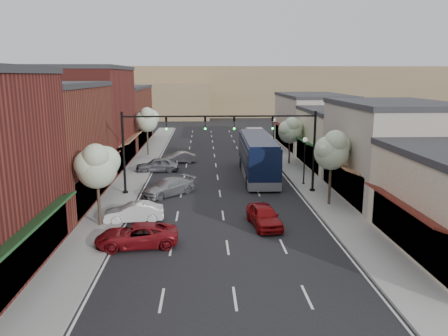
{
  "coord_description": "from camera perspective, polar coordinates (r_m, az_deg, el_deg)",
  "views": [
    {
      "loc": [
        -1.34,
        -28.04,
        9.9
      ],
      "look_at": [
        0.36,
        8.11,
        2.2
      ],
      "focal_mm": 35.0,
      "sensor_mm": 36.0,
      "label": 1
    }
  ],
  "objects": [
    {
      "name": "parked_car_b",
      "position": [
        30.81,
        -11.7,
        -5.68
      ],
      "size": [
        4.19,
        1.84,
        1.34
      ],
      "primitive_type": "imported",
      "rotation": [
        0.0,
        0.0,
        -1.46
      ],
      "color": "silver",
      "rests_on": "ground"
    },
    {
      "name": "bldg_left_midfar",
      "position": [
        49.95,
        -17.76,
        6.28
      ],
      "size": [
        10.14,
        14.1,
        10.9
      ],
      "color": "maroon",
      "rests_on": "ground"
    },
    {
      "name": "lamp_post_far",
      "position": [
        57.2,
        6.54,
        5.01
      ],
      "size": [
        0.44,
        0.44,
        4.44
      ],
      "color": "black",
      "rests_on": "ground"
    },
    {
      "name": "hill_near",
      "position": [
        108.81,
        -15.42,
        8.48
      ],
      "size": [
        50.0,
        20.0,
        8.0
      ],
      "primitive_type": "cube",
      "color": "#7A6647",
      "rests_on": "ground"
    },
    {
      "name": "parked_car_a",
      "position": [
        26.48,
        -11.35,
        -8.63
      ],
      "size": [
        5.07,
        2.79,
        1.35
      ],
      "primitive_type": "imported",
      "rotation": [
        0.0,
        0.0,
        -1.45
      ],
      "color": "maroon",
      "rests_on": "ground"
    },
    {
      "name": "coach_bus",
      "position": [
        43.27,
        4.39,
        1.57
      ],
      "size": [
        3.15,
        13.23,
        4.02
      ],
      "rotation": [
        0.0,
        0.0,
        -0.02
      ],
      "color": "black",
      "rests_on": "ground"
    },
    {
      "name": "red_hatchback",
      "position": [
        29.37,
        5.26,
        -6.22
      ],
      "size": [
        2.31,
        4.52,
        1.47
      ],
      "primitive_type": "imported",
      "rotation": [
        0.0,
        0.0,
        0.14
      ],
      "color": "maroon",
      "rests_on": "ground"
    },
    {
      "name": "bldg_left_far",
      "position": [
        65.58,
        -14.11,
        6.63
      ],
      "size": [
        10.14,
        18.1,
        8.4
      ],
      "color": "maroon",
      "rests_on": "ground"
    },
    {
      "name": "parked_car_d",
      "position": [
        46.04,
        -8.7,
        0.41
      ],
      "size": [
        4.63,
        2.43,
        1.5
      ],
      "primitive_type": "imported",
      "rotation": [
        0.0,
        0.0,
        -1.42
      ],
      "color": "#5A5C62",
      "rests_on": "ground"
    },
    {
      "name": "bldg_right_midfar",
      "position": [
        48.9,
        15.28,
        3.67
      ],
      "size": [
        9.14,
        12.1,
        6.4
      ],
      "color": "beige",
      "rests_on": "ground"
    },
    {
      "name": "sidewalk_right",
      "position": [
        48.56,
        8.93,
        0.19
      ],
      "size": [
        2.8,
        73.0,
        0.15
      ],
      "primitive_type": "cube",
      "color": "gray",
      "rests_on": "ground"
    },
    {
      "name": "bldg_right_far",
      "position": [
        62.22,
        11.38,
        6.02
      ],
      "size": [
        9.14,
        16.1,
        7.4
      ],
      "color": "#A09689",
      "rests_on": "ground"
    },
    {
      "name": "parked_car_e",
      "position": [
        50.55,
        -5.94,
        1.39
      ],
      "size": [
        4.03,
        1.94,
        1.27
      ],
      "primitive_type": "imported",
      "rotation": [
        0.0,
        0.0,
        -1.41
      ],
      "color": "gray",
      "rests_on": "ground"
    },
    {
      "name": "signal_mast_right",
      "position": [
        37.08,
        8.17,
        3.71
      ],
      "size": [
        8.22,
        0.46,
        7.0
      ],
      "color": "black",
      "rests_on": "ground"
    },
    {
      "name": "sidewalk_left",
      "position": [
        48.09,
        -11.08,
        -0.01
      ],
      "size": [
        2.8,
        73.0,
        0.15
      ],
      "primitive_type": "cube",
      "color": "gray",
      "rests_on": "ground"
    },
    {
      "name": "tree_right_far",
      "position": [
        49.31,
        8.69,
        4.99
      ],
      "size": [
        2.85,
        2.65,
        5.43
      ],
      "color": "#47382B",
      "rests_on": "ground"
    },
    {
      "name": "tree_right_near",
      "position": [
        33.86,
        13.98,
        2.39
      ],
      "size": [
        2.85,
        2.65,
        5.95
      ],
      "color": "#47382B",
      "rests_on": "ground"
    },
    {
      "name": "lamp_post_near",
      "position": [
        40.21,
        10.49,
        1.93
      ],
      "size": [
        0.44,
        0.44,
        4.44
      ],
      "color": "black",
      "rests_on": "ground"
    },
    {
      "name": "tree_left_far",
      "position": [
        54.68,
        -10.01,
        6.27
      ],
      "size": [
        2.85,
        2.65,
        6.13
      ],
      "color": "#47382B",
      "rests_on": "ground"
    },
    {
      "name": "tree_left_near",
      "position": [
        29.38,
        -16.25,
        0.38
      ],
      "size": [
        2.85,
        2.65,
        5.69
      ],
      "color": "#47382B",
      "rests_on": "ground"
    },
    {
      "name": "curb_left",
      "position": [
        47.9,
        -9.42,
        0.01
      ],
      "size": [
        0.25,
        73.0,
        0.17
      ],
      "primitive_type": "cube",
      "color": "gray",
      "rests_on": "ground"
    },
    {
      "name": "curb_right",
      "position": [
        48.29,
        7.31,
        0.17
      ],
      "size": [
        0.25,
        73.0,
        0.17
      ],
      "primitive_type": "cube",
      "color": "gray",
      "rests_on": "ground"
    },
    {
      "name": "signal_mast_left",
      "position": [
        36.68,
        -9.39,
        3.57
      ],
      "size": [
        8.22,
        0.46,
        7.0
      ],
      "color": "black",
      "rests_on": "ground"
    },
    {
      "name": "bldg_right_midnear",
      "position": [
        37.7,
        20.9,
        2.07
      ],
      "size": [
        9.14,
        12.1,
        7.9
      ],
      "color": "#A09689",
      "rests_on": "ground"
    },
    {
      "name": "hill_far",
      "position": [
        118.11,
        -2.08,
        10.11
      ],
      "size": [
        120.0,
        30.0,
        12.0
      ],
      "primitive_type": "cube",
      "color": "#7A6647",
      "rests_on": "ground"
    },
    {
      "name": "bldg_left_midnear",
      "position": [
        36.78,
        -23.21,
        2.84
      ],
      "size": [
        10.14,
        14.1,
        9.4
      ],
      "color": "maroon",
      "rests_on": "ground"
    },
    {
      "name": "parked_car_c",
      "position": [
        37.03,
        -7.3,
        -2.47
      ],
      "size": [
        4.92,
        4.72,
        1.41
      ],
      "primitive_type": "imported",
      "rotation": [
        0.0,
        0.0,
        -0.83
      ],
      "color": "gray",
      "rests_on": "ground"
    },
    {
      "name": "ground",
      "position": [
        29.77,
        0.04,
        -7.42
      ],
      "size": [
        160.0,
        160.0,
        0.0
      ],
      "primitive_type": "plane",
      "color": "black",
      "rests_on": "ground"
    }
  ]
}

